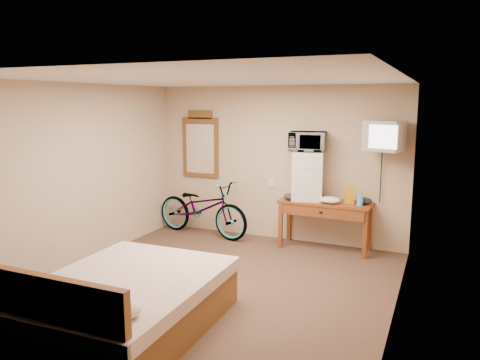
{
  "coord_description": "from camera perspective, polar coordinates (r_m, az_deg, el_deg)",
  "views": [
    {
      "loc": [
        2.48,
        -4.85,
        2.26
      ],
      "look_at": [
        0.07,
        0.64,
        1.24
      ],
      "focal_mm": 35.0,
      "sensor_mm": 36.0,
      "label": 1
    }
  ],
  "objects": [
    {
      "name": "cloth_cream",
      "position": [
        7.09,
        10.92,
        -2.41
      ],
      "size": [
        0.32,
        0.25,
        0.1
      ],
      "primitive_type": "ellipsoid",
      "color": "beige",
      "rests_on": "desk"
    },
    {
      "name": "mini_fridge",
      "position": [
        7.26,
        8.15,
        0.54
      ],
      "size": [
        0.56,
        0.54,
        0.75
      ],
      "color": "silver",
      "rests_on": "desk"
    },
    {
      "name": "cloth_dark_b",
      "position": [
        7.15,
        14.93,
        -2.47
      ],
      "size": [
        0.22,
        0.18,
        0.1
      ],
      "primitive_type": "ellipsoid",
      "color": "black",
      "rests_on": "desk"
    },
    {
      "name": "cloth_dark_a",
      "position": [
        7.21,
        6.47,
        -2.05
      ],
      "size": [
        0.3,
        0.22,
        0.11
      ],
      "primitive_type": "ellipsoid",
      "color": "black",
      "rests_on": "desk"
    },
    {
      "name": "crt_television",
      "position": [
        6.94,
        17.23,
        5.16
      ],
      "size": [
        0.59,
        0.64,
        0.43
      ],
      "color": "black",
      "rests_on": "room"
    },
    {
      "name": "blue_cup",
      "position": [
        7.03,
        14.43,
        -2.43
      ],
      "size": [
        0.09,
        0.09,
        0.15
      ],
      "primitive_type": "cylinder",
      "color": "#46B0EE",
      "rests_on": "desk"
    },
    {
      "name": "snack_bag",
      "position": [
        7.12,
        13.2,
        -1.78
      ],
      "size": [
        0.15,
        0.11,
        0.26
      ],
      "primitive_type": "cube",
      "rotation": [
        0.0,
        0.0,
        0.32
      ],
      "color": "orange",
      "rests_on": "desk"
    },
    {
      "name": "room",
      "position": [
        5.54,
        -3.35,
        -0.87
      ],
      "size": [
        4.6,
        4.64,
        2.5
      ],
      "color": "#3D281E",
      "rests_on": "ground"
    },
    {
      "name": "desk",
      "position": [
        7.22,
        10.27,
        -3.53
      ],
      "size": [
        1.4,
        0.57,
        0.75
      ],
      "color": "brown",
      "rests_on": "floor"
    },
    {
      "name": "wall_mirror",
      "position": [
        8.15,
        -4.84,
        4.27
      ],
      "size": [
        0.68,
        0.04,
        1.15
      ],
      "color": "brown",
      "rests_on": "room"
    },
    {
      "name": "microwave",
      "position": [
        7.19,
        8.25,
        4.67
      ],
      "size": [
        0.59,
        0.44,
        0.3
      ],
      "primitive_type": "imported",
      "rotation": [
        0.0,
        0.0,
        0.14
      ],
      "color": "silver",
      "rests_on": "mini_fridge"
    },
    {
      "name": "bed",
      "position": [
        4.89,
        -14.34,
        -14.41
      ],
      "size": [
        1.64,
        2.15,
        0.9
      ],
      "color": "brown",
      "rests_on": "floor"
    },
    {
      "name": "bicycle",
      "position": [
        7.94,
        -4.63,
        -3.39
      ],
      "size": [
        1.87,
        0.9,
        0.95
      ],
      "primitive_type": "imported",
      "rotation": [
        0.0,
        0.0,
        1.42
      ],
      "color": "black",
      "rests_on": "floor"
    }
  ]
}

